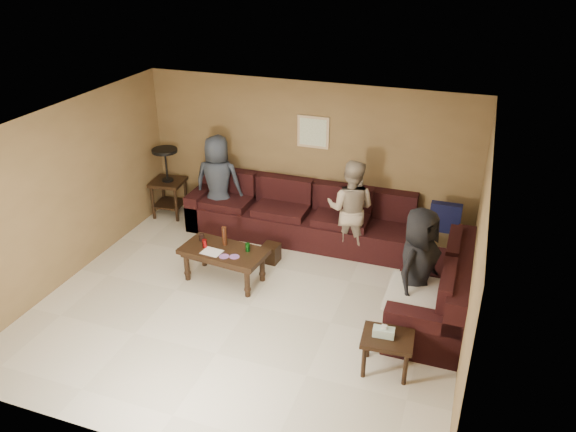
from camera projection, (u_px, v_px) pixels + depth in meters
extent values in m
plane|color=beige|center=(250.00, 306.00, 7.60)|extent=(5.50, 5.50, 0.00)
cube|color=beige|center=(243.00, 132.00, 6.50)|extent=(5.50, 5.00, 0.10)
cube|color=olive|center=(307.00, 157.00, 9.15)|extent=(5.50, 0.10, 2.50)
cube|color=olive|center=(135.00, 347.00, 4.93)|extent=(5.50, 0.10, 2.50)
cube|color=olive|center=(66.00, 194.00, 7.86)|extent=(0.10, 5.00, 2.50)
cube|color=olive|center=(475.00, 262.00, 6.22)|extent=(0.10, 5.00, 2.50)
cube|color=black|center=(298.00, 225.00, 9.23)|extent=(3.70, 0.90, 0.45)
cube|color=black|center=(304.00, 192.00, 9.30)|extent=(3.70, 0.24, 0.45)
cube|color=black|center=(203.00, 205.00, 9.70)|extent=(0.24, 0.90, 0.63)
cube|color=black|center=(430.00, 300.00, 7.32)|extent=(0.90, 2.00, 0.45)
cube|color=black|center=(460.00, 276.00, 7.02)|extent=(0.24, 2.00, 0.45)
cube|color=black|center=(421.00, 335.00, 6.54)|extent=(0.90, 0.24, 0.63)
cube|color=#111337|center=(445.00, 218.00, 8.31)|extent=(0.45, 0.14, 0.45)
cube|color=beige|center=(428.00, 297.00, 6.78)|extent=(1.00, 0.85, 0.04)
cube|color=black|center=(224.00, 252.00, 7.96)|extent=(1.27, 0.73, 0.07)
cube|color=black|center=(224.00, 256.00, 7.99)|extent=(1.17, 0.63, 0.06)
cylinder|color=black|center=(187.00, 266.00, 8.08)|extent=(0.08, 0.08, 0.44)
cylinder|color=black|center=(247.00, 283.00, 7.70)|extent=(0.08, 0.08, 0.44)
cylinder|color=black|center=(204.00, 252.00, 8.44)|extent=(0.08, 0.08, 0.44)
cylinder|color=black|center=(262.00, 267.00, 8.06)|extent=(0.08, 0.08, 0.44)
cylinder|color=#AB1316|center=(205.00, 243.00, 7.98)|extent=(0.07, 0.07, 0.12)
cylinder|color=#136E1B|center=(248.00, 247.00, 7.88)|extent=(0.07, 0.07, 0.12)
cylinder|color=#3A1B0D|center=(224.00, 236.00, 8.01)|extent=(0.07, 0.07, 0.28)
cylinder|color=black|center=(202.00, 237.00, 8.15)|extent=(0.08, 0.08, 0.11)
cube|color=silver|center=(212.00, 252.00, 7.88)|extent=(0.30, 0.25, 0.00)
cylinder|color=#CE4876|center=(224.00, 256.00, 7.76)|extent=(0.14, 0.14, 0.01)
cylinder|color=#CE4876|center=(234.00, 257.00, 7.76)|extent=(0.14, 0.14, 0.01)
cube|color=black|center=(168.00, 182.00, 9.81)|extent=(0.60, 0.60, 0.05)
cube|color=black|center=(170.00, 203.00, 10.00)|extent=(0.53, 0.53, 0.03)
cylinder|color=black|center=(153.00, 202.00, 9.81)|extent=(0.05, 0.05, 0.63)
cylinder|color=black|center=(176.00, 205.00, 9.72)|extent=(0.05, 0.05, 0.63)
cylinder|color=black|center=(163.00, 192.00, 10.19)|extent=(0.05, 0.05, 0.63)
cylinder|color=black|center=(186.00, 195.00, 10.10)|extent=(0.05, 0.05, 0.63)
cylinder|color=black|center=(168.00, 180.00, 9.79)|extent=(0.20, 0.20, 0.03)
cylinder|color=black|center=(166.00, 165.00, 9.67)|extent=(0.03, 0.03, 0.52)
cylinder|color=black|center=(165.00, 151.00, 9.55)|extent=(0.44, 0.44, 0.05)
cube|color=black|center=(388.00, 339.00, 6.28)|extent=(0.61, 0.51, 0.05)
cylinder|color=black|center=(364.00, 361.00, 6.28)|extent=(0.05, 0.05, 0.45)
cylinder|color=black|center=(405.00, 368.00, 6.17)|extent=(0.05, 0.05, 0.45)
cylinder|color=black|center=(368.00, 341.00, 6.58)|extent=(0.05, 0.05, 0.45)
cylinder|color=black|center=(408.00, 348.00, 6.48)|extent=(0.05, 0.05, 0.45)
cube|color=white|center=(384.00, 332.00, 6.26)|extent=(0.25, 0.14, 0.10)
cube|color=silver|center=(384.00, 327.00, 6.23)|extent=(0.06, 0.04, 0.05)
cube|color=black|center=(271.00, 253.00, 8.57)|extent=(0.26, 0.26, 0.29)
cube|color=tan|center=(313.00, 132.00, 8.90)|extent=(0.52, 0.03, 0.52)
cube|color=white|center=(313.00, 132.00, 8.89)|extent=(0.44, 0.01, 0.44)
imported|color=#2D343F|center=(218.00, 183.00, 9.32)|extent=(0.87, 0.64, 1.63)
imported|color=tan|center=(351.00, 209.00, 8.50)|extent=(0.76, 0.60, 1.56)
imported|color=black|center=(417.00, 267.00, 6.97)|extent=(0.76, 0.91, 1.59)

